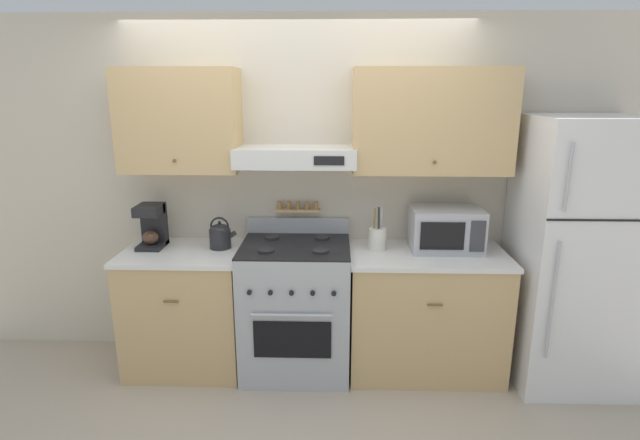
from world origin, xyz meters
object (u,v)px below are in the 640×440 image
object	(u,v)px
refrigerator	(575,254)
tea_kettle	(220,235)
coffee_maker	(152,225)
microwave	(446,229)
stove_range	(296,307)
utensil_crock	(377,238)

from	to	relation	value
refrigerator	tea_kettle	xyz separation A→B (m)	(-2.49, 0.13, 0.07)
tea_kettle	coffee_maker	distance (m)	0.51
tea_kettle	microwave	size ratio (longest dim) A/B	0.47
stove_range	utensil_crock	bearing A→B (deg)	8.15
coffee_maker	utensil_crock	distance (m)	1.64
stove_range	utensil_crock	size ratio (longest dim) A/B	3.46
refrigerator	utensil_crock	distance (m)	1.36
refrigerator	tea_kettle	world-z (taller)	refrigerator
microwave	utensil_crock	size ratio (longest dim) A/B	1.59
coffee_maker	utensil_crock	world-z (taller)	coffee_maker
stove_range	tea_kettle	size ratio (longest dim) A/B	4.65
stove_range	utensil_crock	xyz separation A→B (m)	(0.59, 0.08, 0.51)
refrigerator	stove_range	bearing A→B (deg)	178.73
tea_kettle	utensil_crock	xyz separation A→B (m)	(1.14, 0.00, -0.01)
refrigerator	utensil_crock	bearing A→B (deg)	174.65
stove_range	microwave	size ratio (longest dim) A/B	2.17
tea_kettle	utensil_crock	bearing A→B (deg)	0.00
tea_kettle	refrigerator	bearing A→B (deg)	-2.91
stove_range	tea_kettle	bearing A→B (deg)	171.35
refrigerator	microwave	xyz separation A→B (m)	(-0.87, 0.14, 0.13)
stove_range	coffee_maker	world-z (taller)	coffee_maker
stove_range	tea_kettle	world-z (taller)	tea_kettle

